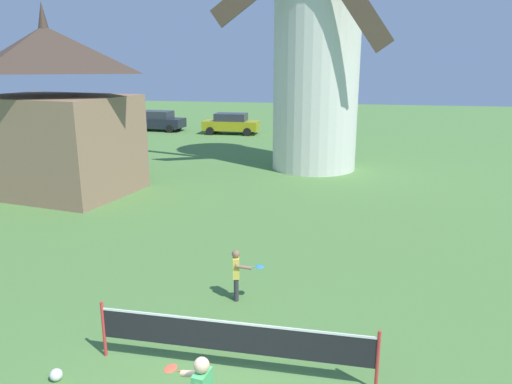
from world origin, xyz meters
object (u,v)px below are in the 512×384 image
at_px(parked_car_mustard, 231,123).
at_px(chapel, 53,114).
at_px(parked_car_black, 157,120).
at_px(windmill, 317,27).
at_px(stray_ball, 56,375).
at_px(tennis_net, 233,337).
at_px(player_far, 237,272).

distance_m(parked_car_mustard, chapel, 18.48).
xyz_separation_m(parked_car_black, chapel, (3.47, -18.70, 2.47)).
xyz_separation_m(windmill, stray_ball, (-2.75, -18.43, -6.83)).
relative_size(stray_ball, chapel, 0.03).
xyz_separation_m(tennis_net, parked_car_mustard, (-7.45, 28.74, 0.13)).
xyz_separation_m(player_far, stray_ball, (-2.35, -3.53, -0.58)).
bearing_deg(parked_car_mustard, player_far, -75.23).
bearing_deg(parked_car_mustard, chapel, -98.80).
distance_m(windmill, parked_car_black, 18.96).
distance_m(tennis_net, parked_car_mustard, 29.69).
xyz_separation_m(stray_ball, parked_car_mustard, (-4.52, 29.59, 0.70)).
relative_size(parked_car_black, chapel, 0.59).
distance_m(stray_ball, chapel, 13.99).
relative_size(windmill, tennis_net, 2.99).
height_order(stray_ball, parked_car_black, parked_car_black).
distance_m(player_far, chapel, 12.79).
bearing_deg(windmill, parked_car_black, 139.00).
relative_size(windmill, chapel, 1.96).
distance_m(player_far, parked_car_black, 29.72).
xyz_separation_m(windmill, parked_car_mustard, (-7.27, 11.17, -6.13)).
relative_size(parked_car_mustard, chapel, 0.56).
xyz_separation_m(parked_car_mustard, chapel, (-2.80, -18.10, 2.47)).
relative_size(windmill, player_far, 12.26).
xyz_separation_m(windmill, tennis_net, (0.18, -17.57, -6.26)).
height_order(tennis_net, parked_car_mustard, parked_car_mustard).
bearing_deg(tennis_net, windmill, 90.60).
height_order(parked_car_mustard, chapel, chapel).
height_order(tennis_net, player_far, player_far).
height_order(parked_car_black, parked_car_mustard, same).
distance_m(windmill, stray_ball, 19.84).
xyz_separation_m(windmill, chapel, (-10.07, -6.93, -3.66)).
height_order(windmill, stray_ball, windmill).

